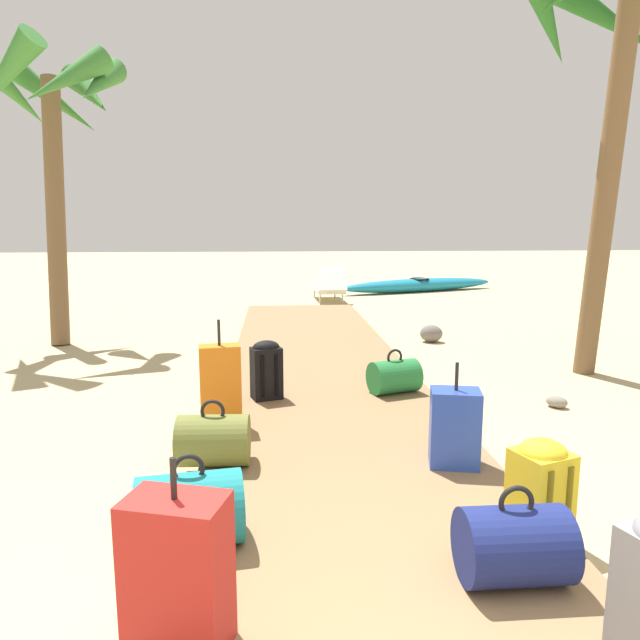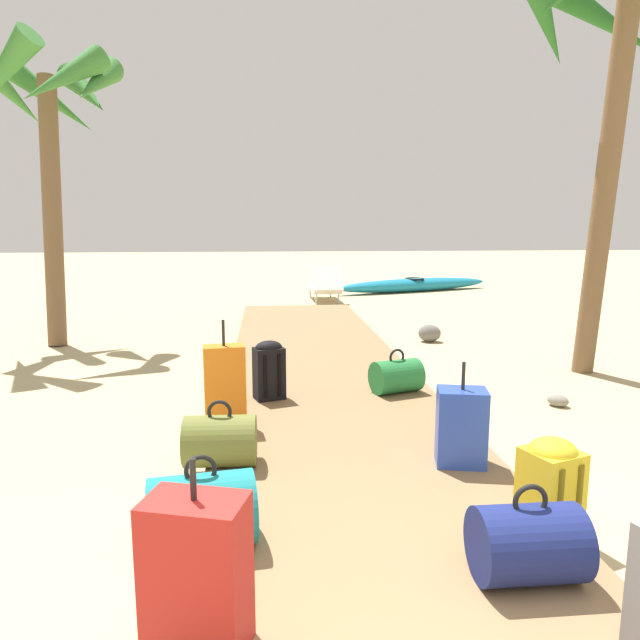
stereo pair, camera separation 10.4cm
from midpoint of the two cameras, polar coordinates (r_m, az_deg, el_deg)
ground_plane at (r=5.56m, az=0.50°, el=-8.23°), size 60.00×60.00×0.00m
boardwalk at (r=6.53m, az=-0.41°, el=-5.17°), size 2.04×10.23×0.08m
backpack_yellow at (r=3.40m, az=21.09°, el=-14.65°), size 0.34×0.33×0.50m
duffel_bag_navy at (r=2.95m, az=18.86°, el=-20.20°), size 0.48×0.36×0.47m
suitcase_blue at (r=4.05m, az=13.09°, el=-10.28°), size 0.37×0.30×0.71m
suitcase_red at (r=2.43m, az=-13.42°, el=-23.39°), size 0.43×0.34×0.77m
duffel_bag_olive at (r=4.02m, az=-10.59°, el=-11.67°), size 0.49×0.36×0.46m
backpack_black at (r=5.38m, az=-5.63°, el=-4.81°), size 0.32×0.27×0.55m
suitcase_orange at (r=4.67m, az=-10.05°, el=-6.53°), size 0.34×0.23×0.88m
duffel_bag_green at (r=5.62m, az=7.05°, el=-5.53°), size 0.53×0.45×0.43m
duffel_bag_teal at (r=3.12m, az=-12.60°, el=-17.94°), size 0.58×0.45×0.49m
palm_tree_near_right at (r=7.38m, az=27.00°, el=23.80°), size 2.28×2.31×4.61m
palm_tree_near_left at (r=9.05m, az=-26.11°, el=18.46°), size 2.12×2.04×4.07m
lounge_chair at (r=12.68m, az=0.24°, el=3.34°), size 0.67×1.57×0.79m
kayak at (r=14.71m, az=9.12°, el=3.46°), size 4.30×1.97×0.34m
rock_right_far at (r=5.88m, az=22.04°, el=-7.41°), size 0.24×0.25×0.11m
rock_right_near at (r=8.49m, az=10.45°, el=-1.29°), size 0.38×0.34×0.25m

